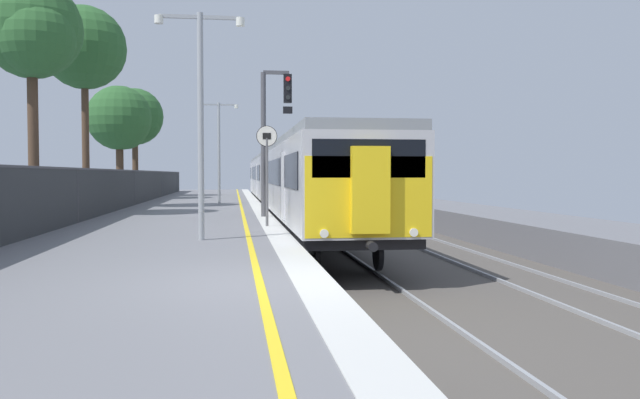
{
  "coord_description": "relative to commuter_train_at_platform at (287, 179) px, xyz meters",
  "views": [
    {
      "loc": [
        -0.7,
        -9.02,
        1.5
      ],
      "look_at": [
        1.44,
        7.05,
        0.86
      ],
      "focal_mm": 36.55,
      "sensor_mm": 36.0,
      "label": 1
    }
  ],
  "objects": [
    {
      "name": "ground",
      "position": [
        0.54,
        -24.75,
        -1.88
      ],
      "size": [
        17.4,
        110.0,
        1.21
      ],
      "color": "slate"
    },
    {
      "name": "commuter_train_at_platform",
      "position": [
        0.0,
        0.0,
        0.0
      ],
      "size": [
        2.83,
        41.58,
        3.81
      ],
      "color": "#B7B7BC",
      "rests_on": "ground"
    },
    {
      "name": "signal_gantry",
      "position": [
        -1.48,
        -10.95,
        1.91
      ],
      "size": [
        1.1,
        0.24,
        5.1
      ],
      "color": "#47474C",
      "rests_on": "ground"
    },
    {
      "name": "speed_limit_sign",
      "position": [
        -1.85,
        -15.19,
        0.56
      ],
      "size": [
        0.59,
        0.08,
        2.87
      ],
      "color": "#59595B",
      "rests_on": "ground"
    },
    {
      "name": "platform_lamp_mid",
      "position": [
        -3.52,
        -18.82,
        1.79
      ],
      "size": [
        2.0,
        0.2,
        5.12
      ],
      "color": "#93999E",
      "rests_on": "ground"
    },
    {
      "name": "platform_lamp_far",
      "position": [
        -3.52,
        0.14,
        1.81
      ],
      "size": [
        2.0,
        0.2,
        5.16
      ],
      "color": "#93999E",
      "rests_on": "ground"
    },
    {
      "name": "background_tree_left",
      "position": [
        -9.2,
        -4.35,
        5.54
      ],
      "size": [
        3.58,
        3.58,
        8.76
      ],
      "color": "#473323",
      "rests_on": "ground"
    },
    {
      "name": "background_tree_centre",
      "position": [
        -9.22,
        11.11,
        3.94
      ],
      "size": [
        3.79,
        3.79,
        7.24
      ],
      "color": "#473323",
      "rests_on": "ground"
    },
    {
      "name": "background_tree_right",
      "position": [
        -9.43,
        6.35,
        3.41
      ],
      "size": [
        3.81,
        3.81,
        6.75
      ],
      "color": "#473323",
      "rests_on": "ground"
    },
    {
      "name": "background_tree_back",
      "position": [
        -9.64,
        -9.99,
        5.12
      ],
      "size": [
        3.47,
        3.63,
        8.29
      ],
      "color": "#473323",
      "rests_on": "ground"
    }
  ]
}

